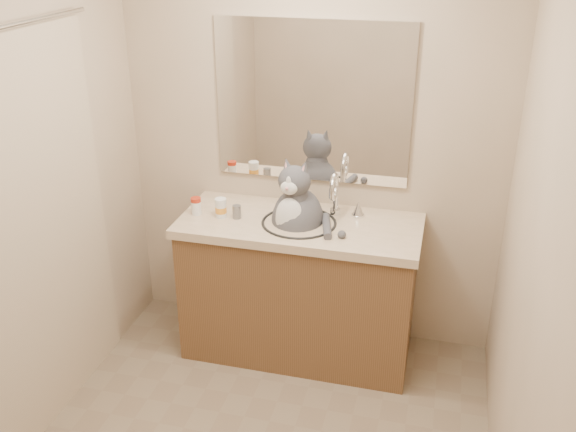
# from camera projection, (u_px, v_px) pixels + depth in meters

# --- Properties ---
(room) EXTENTS (2.22, 2.52, 2.42)m
(room) POSITION_uv_depth(u_px,v_px,m) (244.00, 242.00, 2.55)
(room) COLOR #83725A
(room) RESTS_ON ground
(vanity) EXTENTS (1.34, 0.59, 1.12)m
(vanity) POSITION_uv_depth(u_px,v_px,m) (299.00, 285.00, 3.71)
(vanity) COLOR brown
(vanity) RESTS_ON ground
(mirror) EXTENTS (1.10, 0.02, 0.90)m
(mirror) POSITION_uv_depth(u_px,v_px,m) (312.00, 103.00, 3.53)
(mirror) COLOR white
(mirror) RESTS_ON room
(shower_curtain) EXTENTS (0.02, 1.30, 1.93)m
(shower_curtain) POSITION_uv_depth(u_px,v_px,m) (34.00, 239.00, 2.95)
(shower_curtain) COLOR #BBA88D
(shower_curtain) RESTS_ON ground
(cat) EXTENTS (0.40, 0.39, 0.58)m
(cat) POSITION_uv_depth(u_px,v_px,m) (297.00, 217.00, 3.54)
(cat) COLOR #4A4A4F
(cat) RESTS_ON vanity
(pill_bottle_redcap) EXTENTS (0.06, 0.06, 0.10)m
(pill_bottle_redcap) POSITION_uv_depth(u_px,v_px,m) (196.00, 206.00, 3.61)
(pill_bottle_redcap) COLOR white
(pill_bottle_redcap) RESTS_ON vanity
(pill_bottle_orange) EXTENTS (0.08, 0.08, 0.11)m
(pill_bottle_orange) POSITION_uv_depth(u_px,v_px,m) (221.00, 208.00, 3.58)
(pill_bottle_orange) COLOR white
(pill_bottle_orange) RESTS_ON vanity
(grey_canister) EXTENTS (0.06, 0.06, 0.08)m
(grey_canister) POSITION_uv_depth(u_px,v_px,m) (237.00, 212.00, 3.57)
(grey_canister) COLOR slate
(grey_canister) RESTS_ON vanity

